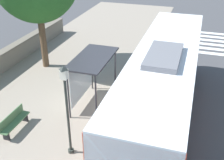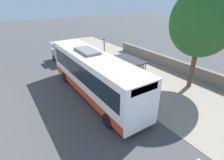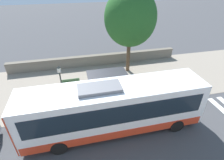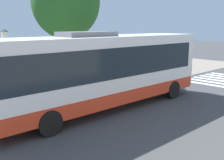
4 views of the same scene
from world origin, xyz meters
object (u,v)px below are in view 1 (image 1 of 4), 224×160
at_px(pedestrian, 145,60).
at_px(street_lamp_near, 67,105).
at_px(bus_shelter, 90,66).
at_px(bench, 14,122).
at_px(bus, 163,84).

height_order(pedestrian, street_lamp_near, street_lamp_near).
bearing_deg(street_lamp_near, pedestrian, 79.74).
height_order(bus_shelter, bench, bus_shelter).
relative_size(bus, bench, 6.84).
relative_size(bus_shelter, street_lamp_near, 0.83).
relative_size(pedestrian, street_lamp_near, 0.42).
relative_size(pedestrian, bench, 0.93).
bearing_deg(pedestrian, street_lamp_near, -100.26).
relative_size(bus, street_lamp_near, 3.09).
bearing_deg(street_lamp_near, bench, 169.69).
bearing_deg(bus_shelter, pedestrian, 65.07).
height_order(pedestrian, bench, pedestrian).
bearing_deg(pedestrian, bus_shelter, -114.93).
distance_m(pedestrian, bench, 8.55).
distance_m(bus_shelter, pedestrian, 4.78).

